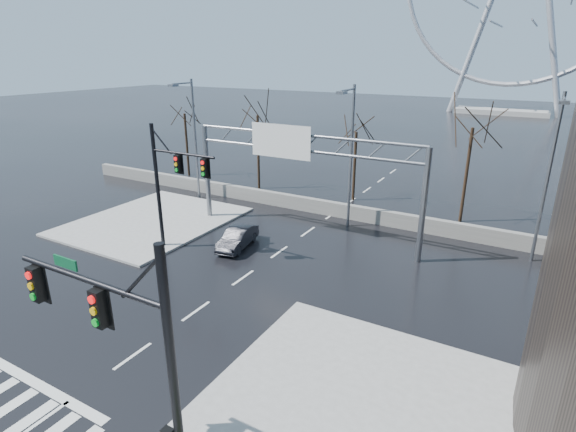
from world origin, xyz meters
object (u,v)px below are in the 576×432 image
Objects in this scene: car at (237,238)px; signal_mast_near at (130,347)px; signal_mast_far at (170,177)px; sign_gantry at (297,162)px.

signal_mast_near is at bearing -72.87° from car.
signal_mast_far is 5.74m from car.
signal_mast_far is 0.49× the size of sign_gantry.
signal_mast_near is at bearing -73.81° from sign_gantry.
sign_gantry is at bearing 106.19° from signal_mast_near.
signal_mast_far reaches higher than sign_gantry.
car is (3.11, 2.40, -4.19)m from signal_mast_far.
sign_gantry is (-5.52, 19.00, 0.31)m from signal_mast_near.
sign_gantry reaches higher than car.
car is at bearing 37.72° from signal_mast_far.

